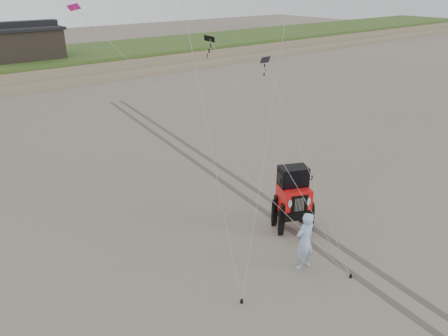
{
  "coord_description": "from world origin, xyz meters",
  "views": [
    {
      "loc": [
        -10.05,
        -7.74,
        8.57
      ],
      "look_at": [
        -1.35,
        3.0,
        2.6
      ],
      "focal_mm": 35.0,
      "sensor_mm": 36.0,
      "label": 1
    }
  ],
  "objects": [
    {
      "name": "cabin",
      "position": [
        2.0,
        37.0,
        3.24
      ],
      "size": [
        6.4,
        5.4,
        3.35
      ],
      "color": "black",
      "rests_on": "dune_ridge"
    },
    {
      "name": "stake_main",
      "position": [
        -3.35,
        -0.28,
        0.06
      ],
      "size": [
        0.08,
        0.08,
        0.12
      ],
      "primitive_type": "cylinder",
      "color": "black",
      "rests_on": "ground"
    },
    {
      "name": "man",
      "position": [
        -0.7,
        -0.25,
        1.0
      ],
      "size": [
        0.76,
        0.53,
        2.0
      ],
      "primitive_type": "imported",
      "rotation": [
        0.0,
        0.0,
        3.06
      ],
      "color": "#89AFD4",
      "rests_on": "ground"
    },
    {
      "name": "tire_tracks",
      "position": [
        2.0,
        8.0,
        0.0
      ],
      "size": [
        5.22,
        29.74,
        0.01
      ],
      "color": "#4C443D",
      "rests_on": "ground"
    },
    {
      "name": "dune_ridge",
      "position": [
        0.0,
        37.5,
        0.82
      ],
      "size": [
        160.0,
        14.25,
        1.73
      ],
      "color": "#7A6B54",
      "rests_on": "ground"
    },
    {
      "name": "jeep",
      "position": [
        0.8,
        1.62,
        0.97
      ],
      "size": [
        4.25,
        5.7,
        1.95
      ],
      "primitive_type": null,
      "rotation": [
        0.0,
        0.0,
        -0.43
      ],
      "color": "red",
      "rests_on": "ground"
    },
    {
      "name": "ground",
      "position": [
        0.0,
        0.0,
        0.0
      ],
      "size": [
        160.0,
        160.0,
        0.0
      ],
      "primitive_type": "plane",
      "color": "#6B6054",
      "rests_on": "ground"
    },
    {
      "name": "stake_aux",
      "position": [
        0.06,
        -1.56,
        0.06
      ],
      "size": [
        0.08,
        0.08,
        0.12
      ],
      "primitive_type": "cylinder",
      "color": "black",
      "rests_on": "ground"
    }
  ]
}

